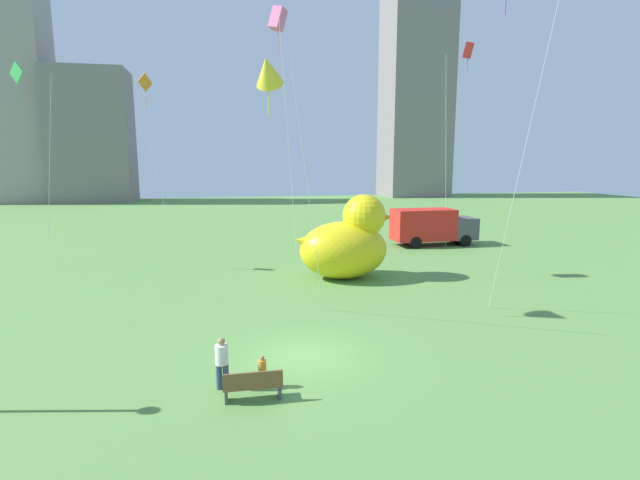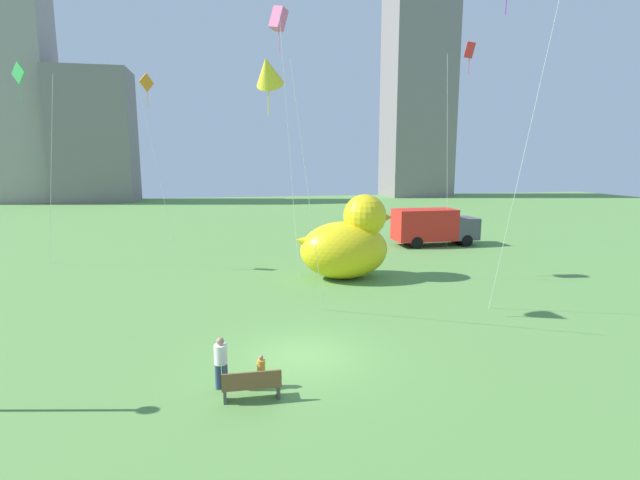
{
  "view_description": "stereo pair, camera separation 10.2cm",
  "coord_description": "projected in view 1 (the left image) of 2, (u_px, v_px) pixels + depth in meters",
  "views": [
    {
      "loc": [
        -2.57,
        -15.02,
        6.67
      ],
      "look_at": [
        1.37,
        3.78,
        3.36
      ],
      "focal_mm": 26.42,
      "sensor_mm": 36.0,
      "label": 1
    },
    {
      "loc": [
        -2.47,
        -15.04,
        6.67
      ],
      "look_at": [
        1.37,
        3.78,
        3.36
      ],
      "focal_mm": 26.42,
      "sensor_mm": 36.0,
      "label": 2
    }
  ],
  "objects": [
    {
      "name": "ground_plane",
      "position": [
        303.0,
        356.0,
        16.13
      ],
      "size": [
        140.0,
        140.0,
        0.0
      ],
      "primitive_type": "plane",
      "color": "#5B8E44"
    },
    {
      "name": "park_bench",
      "position": [
        253.0,
        385.0,
        13.09
      ],
      "size": [
        1.65,
        0.48,
        0.9
      ],
      "color": "brown",
      "rests_on": "ground"
    },
    {
      "name": "person_adult",
      "position": [
        222.0,
        361.0,
        13.71
      ],
      "size": [
        0.39,
        0.39,
        1.58
      ],
      "color": "#38476B",
      "rests_on": "ground"
    },
    {
      "name": "person_child",
      "position": [
        262.0,
        370.0,
        13.85
      ],
      "size": [
        0.24,
        0.24,
        0.99
      ],
      "color": "silver",
      "rests_on": "ground"
    },
    {
      "name": "giant_inflatable_duck",
      "position": [
        347.0,
        243.0,
        26.45
      ],
      "size": [
        5.72,
        3.67,
        4.74
      ],
      "color": "yellow",
      "rests_on": "ground"
    },
    {
      "name": "box_truck",
      "position": [
        432.0,
        227.0,
        36.72
      ],
      "size": [
        6.58,
        2.45,
        2.85
      ],
      "color": "red",
      "rests_on": "ground"
    },
    {
      "name": "city_skyline",
      "position": [
        199.0,
        90.0,
        76.49
      ],
      "size": [
        77.53,
        10.09,
        39.84
      ],
      "color": "#9E938C",
      "rests_on": "ground"
    },
    {
      "name": "kite_orange",
      "position": [
        146.0,
        90.0,
        32.36
      ],
      "size": [
        1.85,
        1.92,
        12.52
      ],
      "color": "silver",
      "rests_on": "ground"
    },
    {
      "name": "kite_yellow",
      "position": [
        268.0,
        72.0,
        18.38
      ],
      "size": [
        3.15,
        3.28,
        10.84
      ],
      "color": "silver",
      "rests_on": "ground"
    },
    {
      "name": "kite_red",
      "position": [
        468.0,
        52.0,
        34.93
      ],
      "size": [
        2.04,
        2.6,
        15.32
      ],
      "color": "silver",
      "rests_on": "ground"
    },
    {
      "name": "kite_green",
      "position": [
        19.0,
        82.0,
        26.85
      ],
      "size": [
        2.33,
        2.25,
        12.16
      ],
      "color": "silver",
      "rests_on": "ground"
    },
    {
      "name": "kite_pink",
      "position": [
        278.0,
        21.0,
        24.69
      ],
      "size": [
        1.54,
        1.42,
        14.59
      ],
      "color": "silver",
      "rests_on": "ground"
    }
  ]
}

